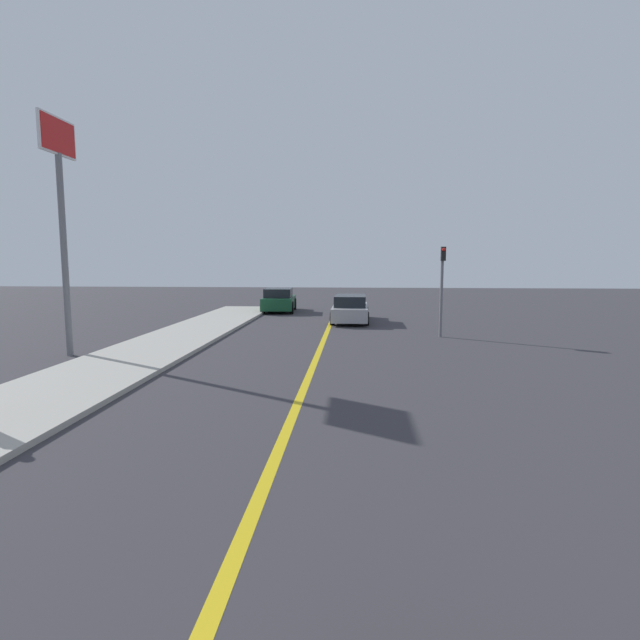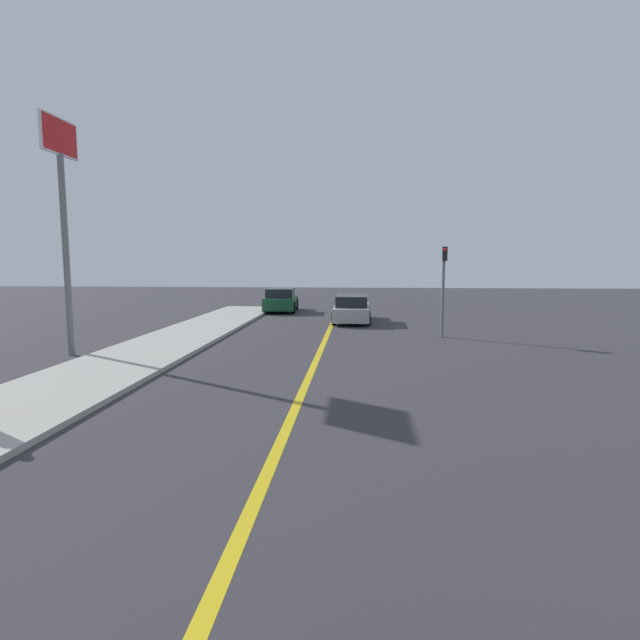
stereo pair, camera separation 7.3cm
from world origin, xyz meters
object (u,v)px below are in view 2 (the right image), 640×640
(car_ahead_center, at_px, (352,309))
(roadside_sign, at_px, (62,184))
(traffic_light, at_px, (443,281))
(car_far_distant, at_px, (281,300))

(car_ahead_center, height_order, roadside_sign, roadside_sign)
(car_ahead_center, distance_m, traffic_light, 6.30)
(car_ahead_center, distance_m, roadside_sign, 14.02)
(car_ahead_center, xyz_separation_m, car_far_distant, (-4.34, 4.73, 0.04))
(car_ahead_center, relative_size, car_far_distant, 1.15)
(traffic_light, bearing_deg, car_far_distant, 129.94)
(car_far_distant, xyz_separation_m, traffic_light, (8.03, -9.59, 1.55))
(car_far_distant, height_order, roadside_sign, roadside_sign)
(car_ahead_center, height_order, car_far_distant, car_far_distant)
(traffic_light, xyz_separation_m, roadside_sign, (-12.62, -4.82, 3.19))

